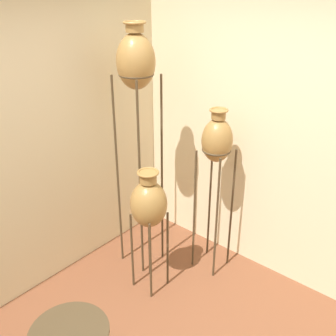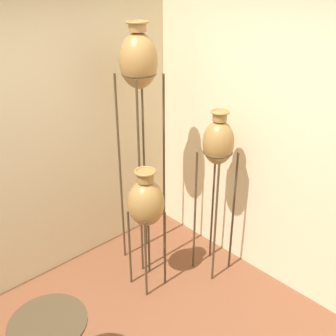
# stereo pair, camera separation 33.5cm
# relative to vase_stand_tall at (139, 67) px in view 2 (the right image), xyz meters

# --- Properties ---
(wall_back) EXTENTS (7.25, 0.06, 2.70)m
(wall_back) POSITION_rel_vase_stand_tall_xyz_m (-0.94, 0.49, -0.54)
(wall_back) COLOR beige
(wall_back) RESTS_ON ground_plane
(wall_right) EXTENTS (0.06, 7.25, 2.70)m
(wall_right) POSITION_rel_vase_stand_tall_xyz_m (0.71, -1.16, -0.54)
(wall_right) COLOR beige
(wall_right) RESTS_ON ground_plane
(vase_stand_tall) EXTENTS (0.32, 0.32, 2.25)m
(vase_stand_tall) POSITION_rel_vase_stand_tall_xyz_m (0.00, 0.00, 0.00)
(vase_stand_tall) COLOR #473823
(vase_stand_tall) RESTS_ON ground_plane
(vase_stand_medium) EXTENTS (0.27, 0.27, 1.58)m
(vase_stand_medium) POSITION_rel_vase_stand_tall_xyz_m (0.37, -0.57, -0.62)
(vase_stand_medium) COLOR #473823
(vase_stand_medium) RESTS_ON ground_plane
(vase_stand_short) EXTENTS (0.31, 0.31, 1.16)m
(vase_stand_short) POSITION_rel_vase_stand_tall_xyz_m (-0.23, -0.32, -1.04)
(vase_stand_short) COLOR #473823
(vase_stand_short) RESTS_ON ground_plane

